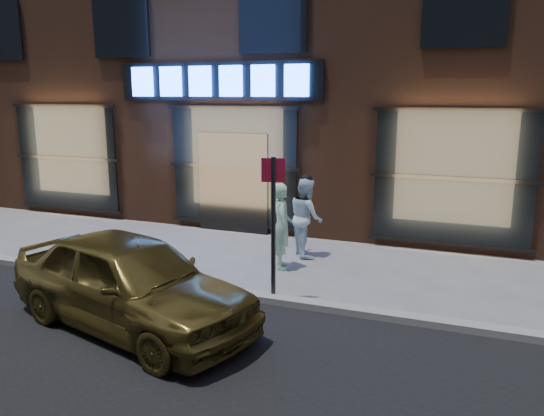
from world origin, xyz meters
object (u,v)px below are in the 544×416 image
Objects in this scene: gold_sedan at (130,281)px; sign_post at (273,216)px; man_cap at (306,217)px; man_bowtie at (282,226)px.

gold_sedan is 1.72× the size of sign_post.
man_cap is 0.40× the size of gold_sedan.
sign_post is (0.44, -1.62, 0.59)m from man_bowtie.
gold_sedan is (-1.12, -3.28, -0.14)m from man_bowtie.
man_bowtie reaches higher than man_cap.
sign_post is at bearing -27.69° from gold_sedan.
man_bowtie is 1.78m from sign_post.
sign_post reaches higher than man_bowtie.
man_bowtie is 0.99m from man_cap.
sign_post is (0.25, -2.59, 0.61)m from man_cap.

